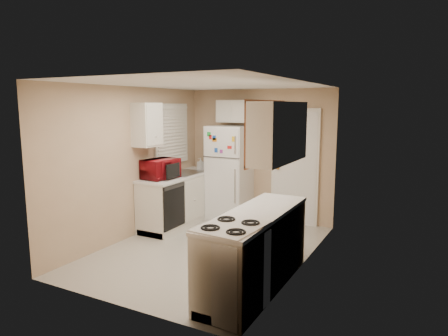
% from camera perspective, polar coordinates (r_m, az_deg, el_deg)
% --- Properties ---
extents(floor, '(3.80, 3.80, 0.00)m').
position_cam_1_polar(floor, '(6.03, -2.26, -11.52)').
color(floor, beige).
rests_on(floor, ground).
extents(ceiling, '(3.80, 3.80, 0.00)m').
position_cam_1_polar(ceiling, '(5.66, -2.41, 11.89)').
color(ceiling, white).
rests_on(ceiling, floor).
extents(wall_left, '(3.80, 3.80, 0.00)m').
position_cam_1_polar(wall_left, '(6.53, -13.02, 0.72)').
color(wall_left, tan).
rests_on(wall_left, floor).
extents(wall_right, '(3.80, 3.80, 0.00)m').
position_cam_1_polar(wall_right, '(5.18, 11.20, -1.34)').
color(wall_right, tan).
rests_on(wall_right, floor).
extents(wall_back, '(2.80, 2.80, 0.00)m').
position_cam_1_polar(wall_back, '(7.41, 5.06, 1.87)').
color(wall_back, tan).
rests_on(wall_back, floor).
extents(wall_front, '(2.80, 2.80, 0.00)m').
position_cam_1_polar(wall_front, '(4.22, -15.41, -3.81)').
color(wall_front, tan).
rests_on(wall_front, floor).
extents(left_counter, '(0.60, 1.80, 0.90)m').
position_cam_1_polar(left_counter, '(7.20, -6.29, -4.44)').
color(left_counter, silver).
rests_on(left_counter, floor).
extents(dishwasher, '(0.03, 0.58, 0.72)m').
position_cam_1_polar(dishwasher, '(6.55, -7.14, -5.44)').
color(dishwasher, black).
rests_on(dishwasher, floor).
extents(sink, '(0.54, 0.74, 0.16)m').
position_cam_1_polar(sink, '(7.24, -5.68, -1.04)').
color(sink, gray).
rests_on(sink, left_counter).
extents(microwave, '(0.62, 0.39, 0.39)m').
position_cam_1_polar(microwave, '(6.72, -9.04, -0.23)').
color(microwave, maroon).
rests_on(microwave, left_counter).
extents(soap_bottle, '(0.13, 0.13, 0.22)m').
position_cam_1_polar(soap_bottle, '(7.62, -3.36, 0.56)').
color(soap_bottle, white).
rests_on(soap_bottle, left_counter).
extents(window_blinds, '(0.10, 0.98, 1.08)m').
position_cam_1_polar(window_blinds, '(7.29, -7.49, 4.87)').
color(window_blinds, silver).
rests_on(window_blinds, wall_left).
extents(upper_cabinet_left, '(0.30, 0.45, 0.70)m').
position_cam_1_polar(upper_cabinet_left, '(6.55, -10.94, 6.08)').
color(upper_cabinet_left, silver).
rests_on(upper_cabinet_left, wall_left).
extents(refrigerator, '(0.72, 0.70, 1.74)m').
position_cam_1_polar(refrigerator, '(7.39, 0.88, -0.70)').
color(refrigerator, white).
rests_on(refrigerator, floor).
extents(cabinet_over_fridge, '(0.70, 0.30, 0.40)m').
position_cam_1_polar(cabinet_over_fridge, '(7.39, 1.80, 8.10)').
color(cabinet_over_fridge, silver).
rests_on(cabinet_over_fridge, wall_back).
extents(interior_door, '(0.86, 0.06, 2.08)m').
position_cam_1_polar(interior_door, '(7.16, 10.08, 0.06)').
color(interior_door, white).
rests_on(interior_door, floor).
extents(right_counter, '(0.60, 2.00, 0.90)m').
position_cam_1_polar(right_counter, '(4.74, 4.53, -11.55)').
color(right_counter, silver).
rests_on(right_counter, floor).
extents(stove, '(0.62, 0.74, 0.85)m').
position_cam_1_polar(stove, '(4.21, 0.97, -14.65)').
color(stove, white).
rests_on(stove, floor).
extents(upper_cabinet_right, '(0.30, 1.20, 0.70)m').
position_cam_1_polar(upper_cabinet_right, '(4.68, 7.89, 5.08)').
color(upper_cabinet_right, silver).
rests_on(upper_cabinet_right, wall_right).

